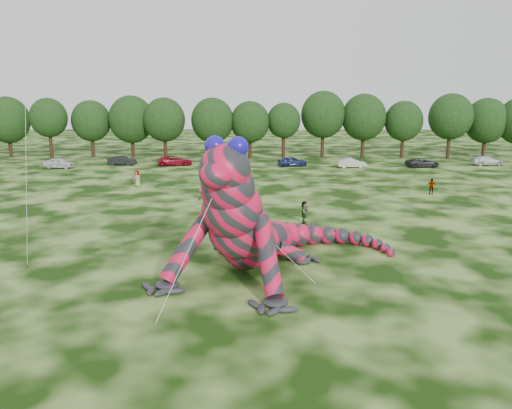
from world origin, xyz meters
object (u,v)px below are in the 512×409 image
object	(u,v)px
car_5	(352,163)
car_7	(487,161)
tree_12	(403,130)
tree_3	(49,128)
spectator_5	(304,212)
car_4	(292,161)
tree_14	(486,128)
car_1	(122,160)
car_6	(423,163)
car_0	(59,163)
tree_2	(8,127)
car_3	(225,163)
spectator_1	(203,191)
inflatable_gecko	(255,199)
tree_4	(92,129)
tree_9	(284,131)
spectator_3	(432,186)
tree_6	(165,128)
tree_7	(213,128)
tree_5	(132,127)
tree_13	(450,126)
tree_10	(323,124)
spectator_4	(137,179)
tree_8	(250,130)
car_2	(175,161)
tree_11	(363,126)

from	to	relation	value
car_5	car_7	distance (m)	20.07
tree_12	tree_3	bearing A→B (deg)	-179.31
spectator_5	car_4	bearing A→B (deg)	8.87
tree_14	car_1	xyz separation A→B (m)	(-56.06, -9.12, -4.03)
car_6	spectator_5	size ratio (longest dim) A/B	2.57
car_6	tree_3	bearing A→B (deg)	71.20
spectator_5	car_0	bearing A→B (deg)	57.65
tree_2	tree_12	world-z (taller)	tree_2
car_3	spectator_1	size ratio (longest dim) A/B	3.03
inflatable_gecko	car_5	bearing A→B (deg)	93.05
tree_4	car_6	world-z (taller)	tree_4
tree_9	spectator_3	size ratio (longest dim) A/B	5.20
tree_14	spectator_5	xyz separation A→B (m)	(-32.83, -41.65, -3.80)
tree_6	car_7	world-z (taller)	tree_6
car_0	car_1	world-z (taller)	car_0
car_0	tree_2	bearing A→B (deg)	53.60
tree_12	tree_7	bearing A→B (deg)	-178.22
tree_2	car_5	size ratio (longest dim) A/B	2.43
tree_5	car_0	bearing A→B (deg)	-121.99
tree_2	car_4	bearing A→B (deg)	-12.99
car_5	car_7	bearing A→B (deg)	-86.43
tree_2	tree_6	world-z (taller)	tree_2
tree_2	tree_13	xyz separation A→B (m)	(70.15, -1.64, 0.24)
car_7	spectator_3	size ratio (longest dim) A/B	2.70
car_3	tree_9	bearing A→B (deg)	-28.66
tree_3	tree_14	size ratio (longest dim) A/B	1.00
car_3	tree_2	bearing A→B (deg)	79.87
tree_6	tree_10	xyz separation A→B (m)	(24.95, 1.89, 0.51)
tree_2	tree_3	world-z (taller)	tree_2
spectator_4	tree_2	bearing A→B (deg)	162.43
tree_8	tree_6	bearing A→B (deg)	-178.71
tree_5	spectator_5	xyz separation A→B (m)	(23.76, -41.36, -4.00)
tree_3	spectator_3	xyz separation A→B (m)	(50.49, -28.54, -3.89)
car_2	car_7	xyz separation A→B (m)	(44.84, 0.19, -0.03)
tree_11	car_5	world-z (taller)	tree_11
car_1	car_3	world-z (taller)	car_3
car_4	spectator_1	bearing A→B (deg)	145.75
tree_13	car_7	distance (m)	9.28
inflatable_gecko	car_7	distance (m)	53.94
spectator_5	car_7	bearing A→B (deg)	-31.02
tree_12	tree_5	bearing A→B (deg)	179.07
tree_11	inflatable_gecko	bearing A→B (deg)	-108.51
tree_2	car_0	xyz separation A→B (m)	(12.51, -12.15, -4.10)
tree_2	spectator_1	xyz separation A→B (m)	(34.57, -33.00, -3.97)
tree_11	car_2	world-z (taller)	tree_11
tree_4	spectator_1	size ratio (longest dim) A/B	5.29
car_1	car_4	size ratio (longest dim) A/B	0.99
tree_12	spectator_5	distance (m)	45.19
inflatable_gecko	tree_11	world-z (taller)	tree_11
tree_5	tree_10	world-z (taller)	tree_10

